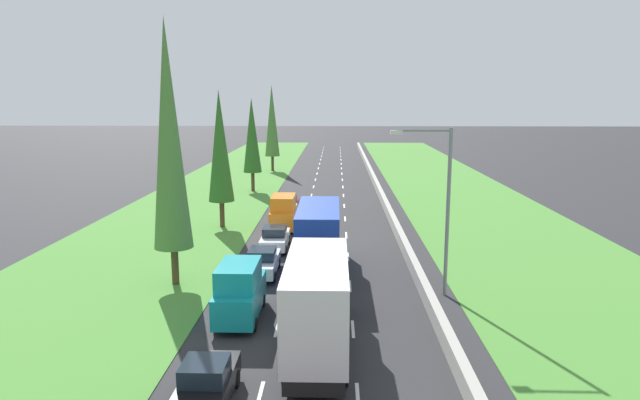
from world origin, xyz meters
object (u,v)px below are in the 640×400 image
object	(u,v)px
poplar_tree_second	(169,136)
street_light_mast	(442,200)
blue_box_truck_centre_lane	(319,236)
white_sedan_left_lane_fifth	(275,238)
poplar_tree_third	(220,147)
white_box_truck_centre_lane	(318,300)
orange_van_left_lane	(284,213)
white_sedan_left_lane	(262,262)
maroon_hatchback_left_lane	(289,204)
poplar_tree_fifth	(272,121)
poplar_tree_fourth	(252,136)
teal_van_left_lane	(240,291)
black_hatchback_left_lane	(207,383)

from	to	relation	value
poplar_tree_second	street_light_mast	bearing A→B (deg)	-5.05
blue_box_truck_centre_lane	white_sedan_left_lane_fifth	world-z (taller)	blue_box_truck_centre_lane
poplar_tree_third	white_box_truck_centre_lane	bearing A→B (deg)	-69.20
white_box_truck_centre_lane	orange_van_left_lane	bearing A→B (deg)	98.98
white_sedan_left_lane	orange_van_left_lane	bearing A→B (deg)	89.13
blue_box_truck_centre_lane	maroon_hatchback_left_lane	xyz separation A→B (m)	(-3.34, 17.47, -1.35)
poplar_tree_fifth	blue_box_truck_centre_lane	bearing A→B (deg)	-80.24
poplar_tree_second	poplar_tree_fourth	size ratio (longest dim) A/B	1.40
blue_box_truck_centre_lane	maroon_hatchback_left_lane	distance (m)	17.84
poplar_tree_third	poplar_tree_fourth	xyz separation A→B (m)	(-0.13, 18.14, -0.31)
maroon_hatchback_left_lane	poplar_tree_fourth	xyz separation A→B (m)	(-5.10, 12.21, 5.49)
white_box_truck_centre_lane	white_sedan_left_lane	xyz separation A→B (m)	(-3.65, 10.07, -1.37)
white_box_truck_centre_lane	poplar_tree_second	bearing A→B (deg)	135.73
teal_van_left_lane	poplar_tree_fifth	distance (m)	56.13
white_box_truck_centre_lane	white_sedan_left_lane_fifth	bearing A→B (deg)	102.47
poplar_tree_fourth	white_box_truck_centre_lane	bearing A→B (deg)	-77.92
white_sedan_left_lane	poplar_tree_fifth	world-z (taller)	poplar_tree_fifth
orange_van_left_lane	street_light_mast	world-z (taller)	street_light_mast
poplar_tree_third	orange_van_left_lane	bearing A→B (deg)	-7.55
poplar_tree_fourth	white_sedan_left_lane	bearing A→B (deg)	-80.62
white_sedan_left_lane	blue_box_truck_centre_lane	size ratio (longest dim) A/B	0.48
blue_box_truck_centre_lane	poplar_tree_second	world-z (taller)	poplar_tree_second
poplar_tree_fourth	street_light_mast	size ratio (longest dim) A/B	1.17
maroon_hatchback_left_lane	white_box_truck_centre_lane	bearing A→B (deg)	-82.78
teal_van_left_lane	white_box_truck_centre_lane	distance (m)	5.05
white_sedan_left_lane	orange_van_left_lane	distance (m)	11.90
white_sedan_left_lane	street_light_mast	distance (m)	11.34
white_sedan_left_lane	poplar_tree_second	xyz separation A→B (m)	(-4.73, -1.91, 7.64)
white_box_truck_centre_lane	poplar_tree_fifth	xyz separation A→B (m)	(-8.50, 58.83, 5.04)
black_hatchback_left_lane	maroon_hatchback_left_lane	world-z (taller)	same
blue_box_truck_centre_lane	poplar_tree_fifth	size ratio (longest dim) A/B	0.76
teal_van_left_lane	maroon_hatchback_left_lane	size ratio (longest dim) A/B	1.26
white_box_truck_centre_lane	white_sedan_left_lane_fifth	world-z (taller)	white_box_truck_centre_lane
teal_van_left_lane	poplar_tree_fourth	distance (m)	38.21
maroon_hatchback_left_lane	street_light_mast	xyz separation A→B (m)	(9.91, -21.69, 4.40)
orange_van_left_lane	maroon_hatchback_left_lane	size ratio (longest dim) A/B	1.26
black_hatchback_left_lane	street_light_mast	world-z (taller)	street_light_mast
white_box_truck_centre_lane	poplar_tree_second	world-z (taller)	poplar_tree_second
blue_box_truck_centre_lane	white_sedan_left_lane_fifth	distance (m)	5.98
white_box_truck_centre_lane	poplar_tree_fifth	distance (m)	59.65
street_light_mast	poplar_tree_second	bearing A→B (deg)	174.95
white_sedan_left_lane	blue_box_truck_centre_lane	distance (m)	3.77
white_sedan_left_lane_fifth	poplar_tree_fourth	bearing A→B (deg)	101.82
teal_van_left_lane	poplar_tree_third	world-z (taller)	poplar_tree_third
white_sedan_left_lane	maroon_hatchback_left_lane	size ratio (longest dim) A/B	1.15
poplar_tree_second	street_light_mast	distance (m)	15.07
white_box_truck_centre_lane	poplar_tree_fourth	world-z (taller)	poplar_tree_fourth
maroon_hatchback_left_lane	poplar_tree_fifth	bearing A→B (deg)	99.16
white_box_truck_centre_lane	white_sedan_left_lane	world-z (taller)	white_box_truck_centre_lane
teal_van_left_lane	orange_van_left_lane	world-z (taller)	same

